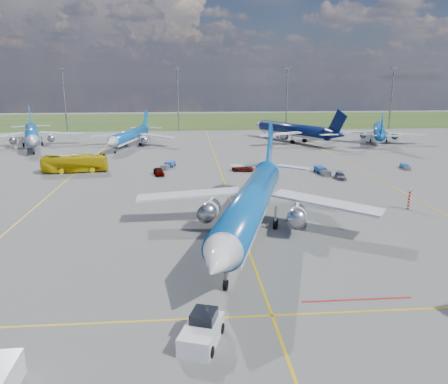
{
  "coord_description": "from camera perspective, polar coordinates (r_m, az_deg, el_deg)",
  "views": [
    {
      "loc": [
        -6.63,
        -51.87,
        19.1
      ],
      "look_at": [
        -1.91,
        5.27,
        4.0
      ],
      "focal_mm": 35.0,
      "sensor_mm": 36.0,
      "label": 1
    }
  ],
  "objects": [
    {
      "name": "bg_jet_ne",
      "position": [
        142.56,
        19.48,
        6.22
      ],
      "size": [
        39.74,
        44.48,
        9.59
      ],
      "primitive_type": null,
      "rotation": [
        0.0,
        0.0,
        2.75
      ],
      "color": "#0C55A8",
      "rests_on": "ground"
    },
    {
      "name": "pushback_tug",
      "position": [
        34.03,
        -2.88,
        -17.62
      ],
      "size": [
        3.74,
        6.57,
        2.2
      ],
      "rotation": [
        0.0,
        0.0,
        -0.32
      ],
      "color": "silver",
      "rests_on": "ground"
    },
    {
      "name": "baggage_tug_w",
      "position": [
        91.23,
        12.69,
        2.69
      ],
      "size": [
        1.97,
        5.72,
        1.26
      ],
      "rotation": [
        0.0,
        0.0,
        0.09
      ],
      "color": "navy",
      "rests_on": "ground"
    },
    {
      "name": "warning_post",
      "position": [
        70.42,
        23.07,
        -0.93
      ],
      "size": [
        0.5,
        0.5,
        3.0
      ],
      "primitive_type": "cylinder",
      "color": "red",
      "rests_on": "ground"
    },
    {
      "name": "service_car_c",
      "position": [
        87.57,
        14.98,
        2.06
      ],
      "size": [
        2.36,
        4.48,
        1.24
      ],
      "primitive_type": "imported",
      "rotation": [
        0.0,
        0.0,
        -0.15
      ],
      "color": "#999999",
      "rests_on": "ground"
    },
    {
      "name": "bg_jet_n",
      "position": [
        135.75,
        8.92,
        6.49
      ],
      "size": [
        46.47,
        50.13,
        10.54
      ],
      "primitive_type": null,
      "rotation": [
        0.0,
        0.0,
        3.65
      ],
      "color": "#071341",
      "rests_on": "ground"
    },
    {
      "name": "service_car_b",
      "position": [
        91.82,
        2.49,
        3.15
      ],
      "size": [
        5.01,
        2.95,
        1.31
      ],
      "primitive_type": "imported",
      "rotation": [
        0.0,
        0.0,
        1.4
      ],
      "color": "#999999",
      "rests_on": "ground"
    },
    {
      "name": "apron_bus",
      "position": [
        95.58,
        -18.9,
        3.55
      ],
      "size": [
        13.49,
        4.58,
        3.68
      ],
      "primitive_type": "imported",
      "rotation": [
        0.0,
        0.0,
        1.69
      ],
      "color": "gold",
      "rests_on": "ground"
    },
    {
      "name": "main_airliner",
      "position": [
        55.09,
        3.49,
        -5.56
      ],
      "size": [
        46.02,
        53.15,
        11.81
      ],
      "primitive_type": null,
      "rotation": [
        0.0,
        0.0,
        -0.3
      ],
      "color": "#0C55A8",
      "rests_on": "ground"
    },
    {
      "name": "grass_strip",
      "position": [
        202.88,
        -2.87,
        9.34
      ],
      "size": [
        400.0,
        80.0,
        0.01
      ],
      "primitive_type": "cube",
      "color": "#2D4719",
      "rests_on": "ground"
    },
    {
      "name": "baggage_tug_c",
      "position": [
        95.91,
        -7.28,
        3.49
      ],
      "size": [
        3.11,
        5.51,
        1.2
      ],
      "rotation": [
        0.0,
        0.0,
        -0.34
      ],
      "color": "#1A479C",
      "rests_on": "ground"
    },
    {
      "name": "bg_jet_nw",
      "position": [
        134.77,
        -23.65,
        5.37
      ],
      "size": [
        41.54,
        47.41,
        10.4
      ],
      "primitive_type": null,
      "rotation": [
        0.0,
        0.0,
        0.33
      ],
      "color": "#0C55A8",
      "rests_on": "ground"
    },
    {
      "name": "floodlight_masts",
      "position": [
        162.85,
        1.17,
        12.45
      ],
      "size": [
        202.2,
        0.5,
        22.7
      ],
      "color": "slate",
      "rests_on": "ground"
    },
    {
      "name": "service_car_a",
      "position": [
        88.82,
        -8.52,
        2.67
      ],
      "size": [
        2.7,
        4.68,
        1.5
      ],
      "primitive_type": "imported",
      "rotation": [
        0.0,
        0.0,
        0.22
      ],
      "color": "#999999",
      "rests_on": "ground"
    },
    {
      "name": "baggage_tug_e",
      "position": [
        101.84,
        22.59,
        3.07
      ],
      "size": [
        2.01,
        4.53,
        0.99
      ],
      "rotation": [
        0.0,
        0.0,
        -0.2
      ],
      "color": "#1C61AA",
      "rests_on": "ground"
    },
    {
      "name": "taxiway_lines",
      "position": [
        82.11,
        0.16,
        1.31
      ],
      "size": [
        60.25,
        160.0,
        0.02
      ],
      "color": "gold",
      "rests_on": "ground"
    },
    {
      "name": "bg_jet_nnw",
      "position": [
        127.14,
        -12.12,
        5.79
      ],
      "size": [
        33.41,
        39.69,
        9.11
      ],
      "primitive_type": null,
      "rotation": [
        0.0,
        0.0,
        -0.22
      ],
      "color": "#0C55A8",
      "rests_on": "ground"
    },
    {
      "name": "ground",
      "position": [
        55.67,
        2.41,
        -5.32
      ],
      "size": [
        400.0,
        400.0,
        0.0
      ],
      "primitive_type": "plane",
      "color": "#595956",
      "rests_on": "ground"
    }
  ]
}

